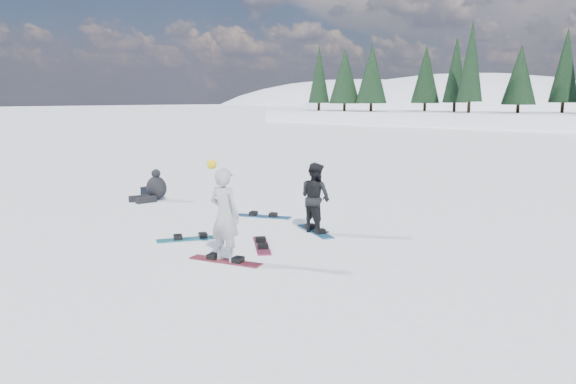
# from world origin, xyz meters

# --- Properties ---
(ground) EXTENTS (420.00, 420.00, 0.00)m
(ground) POSITION_xyz_m (0.00, 0.00, 0.00)
(ground) COLOR white
(ground) RESTS_ON ground
(snowboarder_woman) EXTENTS (0.71, 0.51, 1.99)m
(snowboarder_woman) POSITION_xyz_m (-0.29, -1.12, 0.93)
(snowboarder_woman) COLOR #A8A8AD
(snowboarder_woman) RESTS_ON ground
(snowboarder_man) EXTENTS (0.89, 0.75, 1.66)m
(snowboarder_man) POSITION_xyz_m (-0.49, 1.96, 0.83)
(snowboarder_man) COLOR black
(snowboarder_man) RESTS_ON ground
(seated_rider) EXTENTS (0.82, 1.22, 0.96)m
(seated_rider) POSITION_xyz_m (-6.86, 2.04, 0.37)
(seated_rider) COLOR black
(seated_rider) RESTS_ON ground
(gear_bag) EXTENTS (0.48, 0.34, 0.30)m
(gear_bag) POSITION_xyz_m (-7.56, 2.30, 0.15)
(gear_bag) COLOR black
(gear_bag) RESTS_ON ground
(snowboard_woman) EXTENTS (1.52, 0.67, 0.03)m
(snowboard_woman) POSITION_xyz_m (-0.28, -1.12, 0.01)
(snowboard_woman) COLOR maroon
(snowboard_woman) RESTS_ON ground
(snowboard_man) EXTENTS (1.46, 0.94, 0.03)m
(snowboard_man) POSITION_xyz_m (-0.49, 1.96, 0.01)
(snowboard_man) COLOR #165A7D
(snowboard_man) RESTS_ON ground
(snowboard_loose_a) EXTENTS (1.02, 1.42, 0.03)m
(snowboard_loose_a) POSITION_xyz_m (-2.16, -0.44, 0.01)
(snowboard_loose_a) COLOR teal
(snowboard_loose_a) RESTS_ON ground
(snowboard_loose_c) EXTENTS (1.49, 0.84, 0.03)m
(snowboard_loose_c) POSITION_xyz_m (-2.58, 2.39, 0.01)
(snowboard_loose_c) COLOR #19578E
(snowboard_loose_c) RESTS_ON ground
(snowboard_loose_b) EXTENTS (1.30, 1.21, 0.03)m
(snowboard_loose_b) POSITION_xyz_m (-0.55, 0.18, 0.01)
(snowboard_loose_b) COLOR maroon
(snowboard_loose_b) RESTS_ON ground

